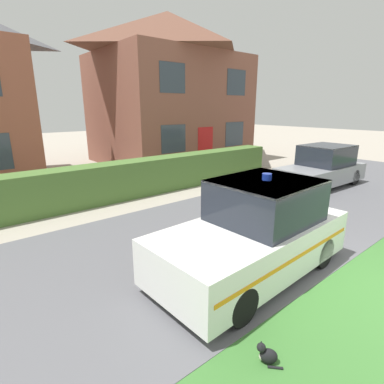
{
  "coord_description": "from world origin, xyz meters",
  "views": [
    {
      "loc": [
        -5.45,
        -0.81,
        3.06
      ],
      "look_at": [
        -0.94,
        4.67,
        1.05
      ],
      "focal_mm": 28.0,
      "sensor_mm": 36.0,
      "label": 1
    }
  ],
  "objects_px": {
    "cat": "(267,355)",
    "house_right": "(169,89)",
    "neighbour_car_near": "(323,167)",
    "wheelie_bin": "(191,170)",
    "police_car": "(255,232)"
  },
  "relations": [
    {
      "from": "cat",
      "to": "house_right",
      "type": "height_order",
      "value": "house_right"
    },
    {
      "from": "house_right",
      "to": "neighbour_car_near",
      "type": "bearing_deg",
      "value": -82.94
    },
    {
      "from": "neighbour_car_near",
      "to": "house_right",
      "type": "relative_size",
      "value": 0.5
    },
    {
      "from": "cat",
      "to": "wheelie_bin",
      "type": "bearing_deg",
      "value": -75.73
    },
    {
      "from": "neighbour_car_near",
      "to": "wheelie_bin",
      "type": "distance_m",
      "value": 5.32
    },
    {
      "from": "police_car",
      "to": "neighbour_car_near",
      "type": "distance_m",
      "value": 7.78
    },
    {
      "from": "cat",
      "to": "wheelie_bin",
      "type": "distance_m",
      "value": 9.43
    },
    {
      "from": "cat",
      "to": "wheelie_bin",
      "type": "height_order",
      "value": "wheelie_bin"
    },
    {
      "from": "police_car",
      "to": "cat",
      "type": "xyz_separation_m",
      "value": [
        -1.58,
        -1.51,
        -0.69
      ]
    },
    {
      "from": "neighbour_car_near",
      "to": "wheelie_bin",
      "type": "xyz_separation_m",
      "value": [
        -3.72,
        3.8,
        -0.22
      ]
    },
    {
      "from": "neighbour_car_near",
      "to": "wheelie_bin",
      "type": "bearing_deg",
      "value": -43.52
    },
    {
      "from": "police_car",
      "to": "house_right",
      "type": "bearing_deg",
      "value": -120.42
    },
    {
      "from": "cat",
      "to": "neighbour_car_near",
      "type": "bearing_deg",
      "value": -107.78
    },
    {
      "from": "police_car",
      "to": "neighbour_car_near",
      "type": "relative_size",
      "value": 1.01
    },
    {
      "from": "house_right",
      "to": "police_car",
      "type": "bearing_deg",
      "value": -118.47
    }
  ]
}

